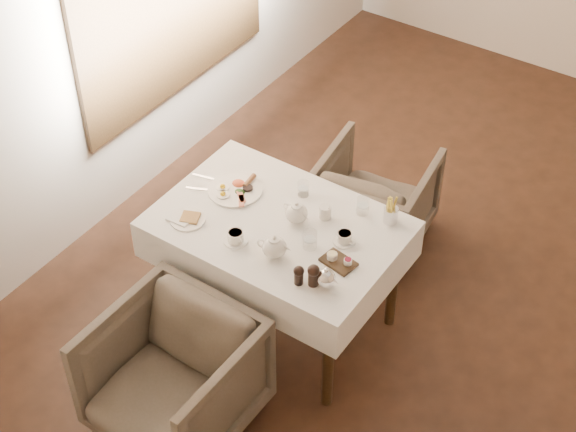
{
  "coord_description": "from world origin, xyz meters",
  "views": [
    {
      "loc": [
        1.16,
        -3.73,
        3.86
      ],
      "look_at": [
        -0.74,
        -0.91,
        0.82
      ],
      "focal_mm": 55.0,
      "sensor_mm": 36.0,
      "label": 1
    }
  ],
  "objects_px": {
    "table": "(278,239)",
    "armchair_far": "(375,199)",
    "breakfast_plate": "(236,189)",
    "armchair_near": "(174,378)",
    "teapot_centre": "(297,212)"
  },
  "relations": [
    {
      "from": "teapot_centre",
      "to": "armchair_far",
      "type": "bearing_deg",
      "value": 96.61
    },
    {
      "from": "armchair_far",
      "to": "teapot_centre",
      "type": "xyz_separation_m",
      "value": [
        -0.01,
        -0.86,
        0.51
      ]
    },
    {
      "from": "table",
      "to": "teapot_centre",
      "type": "height_order",
      "value": "teapot_centre"
    },
    {
      "from": "table",
      "to": "armchair_far",
      "type": "height_order",
      "value": "table"
    },
    {
      "from": "armchair_near",
      "to": "armchair_far",
      "type": "height_order",
      "value": "armchair_near"
    },
    {
      "from": "table",
      "to": "breakfast_plate",
      "type": "bearing_deg",
      "value": 165.6
    },
    {
      "from": "breakfast_plate",
      "to": "table",
      "type": "bearing_deg",
      "value": 3.65
    },
    {
      "from": "table",
      "to": "teapot_centre",
      "type": "bearing_deg",
      "value": 40.35
    },
    {
      "from": "armchair_far",
      "to": "breakfast_plate",
      "type": "distance_m",
      "value": 1.04
    },
    {
      "from": "table",
      "to": "armchair_far",
      "type": "distance_m",
      "value": 0.98
    },
    {
      "from": "armchair_near",
      "to": "armchair_far",
      "type": "relative_size",
      "value": 1.11
    },
    {
      "from": "breakfast_plate",
      "to": "teapot_centre",
      "type": "bearing_deg",
      "value": 14.76
    },
    {
      "from": "table",
      "to": "breakfast_plate",
      "type": "distance_m",
      "value": 0.37
    },
    {
      "from": "table",
      "to": "armchair_far",
      "type": "xyz_separation_m",
      "value": [
        0.09,
        0.92,
        -0.33
      ]
    },
    {
      "from": "table",
      "to": "armchair_near",
      "type": "bearing_deg",
      "value": -92.77
    }
  ]
}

